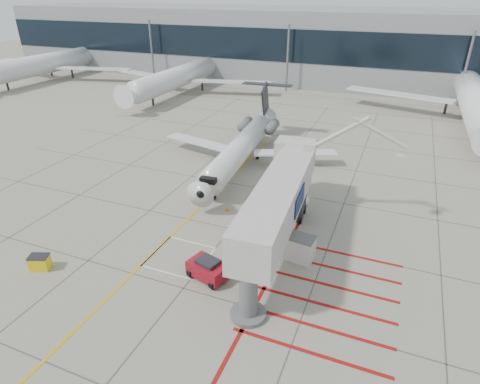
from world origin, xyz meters
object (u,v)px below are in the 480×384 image
at_px(regional_jet, 235,142).
at_px(jet_bridge, 276,211).
at_px(pushback_tug, 208,268).
at_px(spill_bin, 40,262).

distance_m(regional_jet, jet_bridge, 15.25).
height_order(pushback_tug, spill_bin, pushback_tug).
distance_m(jet_bridge, pushback_tug, 6.21).
bearing_deg(pushback_tug, jet_bridge, 66.89).
distance_m(regional_jet, spill_bin, 21.67).
relative_size(regional_jet, spill_bin, 20.53).
distance_m(regional_jet, pushback_tug, 17.83).
height_order(jet_bridge, pushback_tug, jet_bridge).
xyz_separation_m(regional_jet, jet_bridge, (8.51, -12.64, 0.34)).
xyz_separation_m(regional_jet, spill_bin, (-6.36, -20.51, -2.94)).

